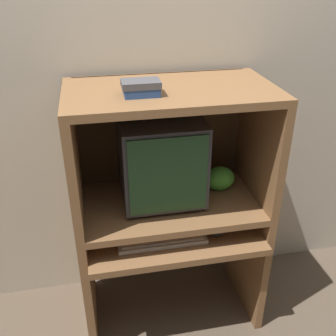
{
  "coord_description": "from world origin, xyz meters",
  "views": [
    {
      "loc": [
        -0.34,
        -1.39,
        1.86
      ],
      "look_at": [
        -0.01,
        0.26,
        0.94
      ],
      "focal_mm": 42.0,
      "sensor_mm": 36.0,
      "label": 1
    }
  ],
  "objects_px": {
    "keyboard": "(162,238)",
    "mouse": "(217,232)",
    "snack_bag": "(220,178)",
    "book_stack": "(141,88)",
    "crt_monitor": "(161,158)"
  },
  "relations": [
    {
      "from": "crt_monitor",
      "to": "mouse",
      "type": "xyz_separation_m",
      "value": [
        0.25,
        -0.2,
        -0.34
      ]
    },
    {
      "from": "mouse",
      "to": "book_stack",
      "type": "bearing_deg",
      "value": 166.74
    },
    {
      "from": "crt_monitor",
      "to": "book_stack",
      "type": "relative_size",
      "value": 2.73
    },
    {
      "from": "snack_bag",
      "to": "book_stack",
      "type": "xyz_separation_m",
      "value": [
        -0.42,
        -0.13,
        0.56
      ]
    },
    {
      "from": "keyboard",
      "to": "book_stack",
      "type": "bearing_deg",
      "value": 134.3
    },
    {
      "from": "mouse",
      "to": "snack_bag",
      "type": "distance_m",
      "value": 0.29
    },
    {
      "from": "crt_monitor",
      "to": "keyboard",
      "type": "xyz_separation_m",
      "value": [
        -0.03,
        -0.19,
        -0.35
      ]
    },
    {
      "from": "keyboard",
      "to": "book_stack",
      "type": "height_order",
      "value": "book_stack"
    },
    {
      "from": "keyboard",
      "to": "mouse",
      "type": "bearing_deg",
      "value": -2.31
    },
    {
      "from": "snack_bag",
      "to": "book_stack",
      "type": "height_order",
      "value": "book_stack"
    },
    {
      "from": "snack_bag",
      "to": "crt_monitor",
      "type": "bearing_deg",
      "value": -177.49
    },
    {
      "from": "keyboard",
      "to": "snack_bag",
      "type": "xyz_separation_m",
      "value": [
        0.35,
        0.21,
        0.19
      ]
    },
    {
      "from": "book_stack",
      "to": "crt_monitor",
      "type": "bearing_deg",
      "value": 49.7
    },
    {
      "from": "keyboard",
      "to": "mouse",
      "type": "xyz_separation_m",
      "value": [
        0.28,
        -0.01,
        0.0
      ]
    },
    {
      "from": "mouse",
      "to": "snack_bag",
      "type": "bearing_deg",
      "value": 71.51
    }
  ]
}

